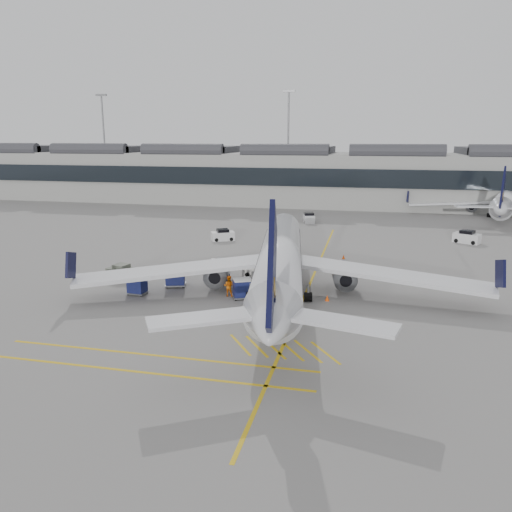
% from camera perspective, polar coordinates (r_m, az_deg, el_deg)
% --- Properties ---
extents(ground, '(220.00, 220.00, 0.00)m').
position_cam_1_polar(ground, '(44.16, -8.35, -5.66)').
color(ground, gray).
rests_on(ground, ground).
extents(terminal, '(200.00, 20.45, 12.40)m').
position_cam_1_polar(terminal, '(112.12, 5.02, 9.17)').
color(terminal, '#9E9E99').
rests_on(terminal, ground).
extents(light_masts, '(113.00, 0.60, 25.45)m').
position_cam_1_polar(light_masts, '(125.99, 5.24, 13.43)').
color(light_masts, slate).
rests_on(light_masts, ground).
extents(apron_markings, '(0.25, 60.00, 0.01)m').
position_cam_1_polar(apron_markings, '(51.17, 6.29, -2.92)').
color(apron_markings, gold).
rests_on(apron_markings, ground).
extents(airliner_main, '(37.30, 41.03, 10.95)m').
position_cam_1_polar(airliner_main, '(46.04, 2.76, -0.56)').
color(airliner_main, silver).
rests_on(airliner_main, ground).
extents(airliner_far, '(33.31, 36.89, 10.05)m').
position_cam_1_polar(airliner_far, '(102.79, 26.60, 5.64)').
color(airliner_far, silver).
rests_on(airliner_far, ground).
extents(belt_loader, '(5.25, 2.03, 2.12)m').
position_cam_1_polar(belt_loader, '(52.93, 0.69, -1.59)').
color(belt_loader, silver).
rests_on(belt_loader, ground).
extents(baggage_cart_a, '(2.18, 2.03, 1.83)m').
position_cam_1_polar(baggage_cart_a, '(45.42, -1.57, -3.67)').
color(baggage_cart_a, gray).
rests_on(baggage_cart_a, ground).
extents(baggage_cart_b, '(2.32, 2.09, 2.05)m').
position_cam_1_polar(baggage_cart_b, '(49.64, -9.22, -2.21)').
color(baggage_cart_b, gray).
rests_on(baggage_cart_b, ground).
extents(baggage_cart_c, '(2.37, 2.17, 2.04)m').
position_cam_1_polar(baggage_cart_c, '(51.64, -4.04, -1.47)').
color(baggage_cart_c, gray).
rests_on(baggage_cart_c, ground).
extents(baggage_cart_d, '(1.73, 1.46, 1.73)m').
position_cam_1_polar(baggage_cart_d, '(47.87, -13.43, -3.21)').
color(baggage_cart_d, gray).
rests_on(baggage_cart_d, ground).
extents(ramp_agent_a, '(0.75, 0.72, 1.73)m').
position_cam_1_polar(ramp_agent_a, '(51.26, 4.20, -1.85)').
color(ramp_agent_a, '#FE4B0D').
rests_on(ramp_agent_a, ground).
extents(ramp_agent_b, '(0.96, 0.75, 1.96)m').
position_cam_1_polar(ramp_agent_b, '(46.08, -3.14, -3.43)').
color(ramp_agent_b, orange).
rests_on(ramp_agent_b, ground).
extents(pushback_tug, '(3.15, 2.32, 1.59)m').
position_cam_1_polar(pushback_tug, '(53.40, -15.10, -1.83)').
color(pushback_tug, '#54594B').
rests_on(pushback_tug, ground).
extents(safety_cone_nose, '(0.38, 0.38, 0.52)m').
position_cam_1_polar(safety_cone_nose, '(61.16, 9.97, -0.09)').
color(safety_cone_nose, '#F24C0A').
rests_on(safety_cone_nose, ground).
extents(safety_cone_engine, '(0.40, 0.40, 0.55)m').
position_cam_1_polar(safety_cone_engine, '(45.36, 8.14, -4.76)').
color(safety_cone_engine, '#F24C0A').
rests_on(safety_cone_engine, ground).
extents(service_van_left, '(3.58, 2.92, 1.64)m').
position_cam_1_polar(service_van_left, '(71.16, -3.81, 2.37)').
color(service_van_left, silver).
rests_on(service_van_left, ground).
extents(service_van_mid, '(2.49, 3.73, 1.76)m').
position_cam_1_polar(service_van_mid, '(86.49, 6.06, 4.33)').
color(service_van_mid, silver).
rests_on(service_van_mid, ground).
extents(service_van_right, '(3.86, 3.12, 1.77)m').
position_cam_1_polar(service_van_right, '(75.29, 22.95, 1.99)').
color(service_van_right, silver).
rests_on(service_van_right, ground).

